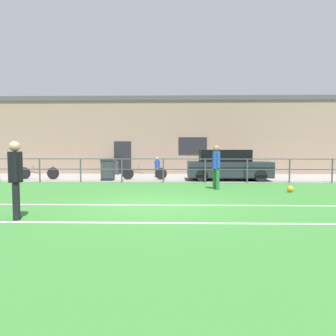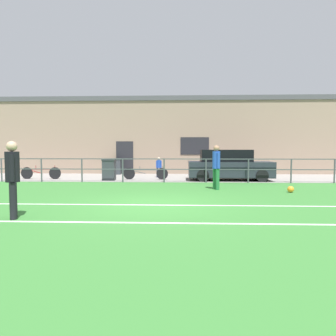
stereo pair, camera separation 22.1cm
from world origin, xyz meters
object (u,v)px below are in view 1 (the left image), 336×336
bicycle_parked_0 (144,173)px  trash_bin_0 (108,170)px  player_striker (216,164)px  parked_car_red (227,166)px  player_goalkeeper (16,175)px  soccer_ball_match (290,189)px  bicycle_parked_1 (39,173)px  spectator_child (157,166)px  trash_bin_1 (114,166)px

bicycle_parked_0 → trash_bin_0: size_ratio=2.19×
player_striker → parked_car_red: 3.78m
player_striker → parked_car_red: player_striker is taller
player_goalkeeper → soccer_ball_match: (7.87, 4.62, -0.89)m
bicycle_parked_0 → bicycle_parked_1: (-5.56, 0.00, 0.01)m
bicycle_parked_1 → trash_bin_0: bearing=-7.2°
player_goalkeeper → trash_bin_0: player_goalkeeper is taller
spectator_child → bicycle_parked_0: size_ratio=0.48×
soccer_ball_match → trash_bin_0: bearing=152.4°
parked_car_red → trash_bin_1: (-6.51, 3.36, -0.23)m
soccer_ball_match → spectator_child: size_ratio=0.21×
soccer_ball_match → spectator_child: (-5.28, 5.74, 0.54)m
spectator_child → parked_car_red: (3.67, -1.35, 0.10)m
player_goalkeeper → bicycle_parked_1: size_ratio=0.83×
spectator_child → trash_bin_0: size_ratio=1.06×
soccer_ball_match → bicycle_parked_1: bearing=158.6°
player_striker → parked_car_red: (1.03, 3.63, -0.24)m
player_goalkeeper → player_striker: 7.50m
bicycle_parked_1 → trash_bin_0: (3.75, -0.47, 0.21)m
player_striker → spectator_child: player_striker is taller
player_goalkeeper → bicycle_parked_0: player_goalkeeper is taller
soccer_ball_match → trash_bin_0: size_ratio=0.22×
trash_bin_0 → bicycle_parked_0: bearing=14.7°
bicycle_parked_1 → spectator_child: bearing=11.5°
bicycle_parked_1 → trash_bin_1: (3.32, 3.26, 0.18)m
trash_bin_1 → player_striker: bearing=-51.9°
bicycle_parked_0 → trash_bin_0: 1.88m
spectator_child → bicycle_parked_1: size_ratio=0.53×
player_goalkeeper → player_striker: size_ratio=1.02×
spectator_child → trash_bin_1: size_ratio=1.13×
soccer_ball_match → parked_car_red: parked_car_red is taller
parked_car_red → bicycle_parked_0: size_ratio=1.79×
player_striker → bicycle_parked_0: bearing=22.5°
bicycle_parked_0 → spectator_child: bearing=64.4°
player_goalkeeper → trash_bin_0: (0.19, 8.63, -0.45)m
spectator_child → trash_bin_0: (-2.41, -1.73, -0.10)m
parked_car_red → soccer_ball_match: bearing=-69.8°
soccer_ball_match → parked_car_red: 4.72m
player_striker → player_goalkeeper: bearing=117.3°
spectator_child → player_striker: bearing=112.8°
bicycle_parked_1 → player_goalkeeper: bearing=-68.6°
parked_car_red → trash_bin_0: bearing=-176.5°
bicycle_parked_1 → trash_bin_1: bearing=44.4°
player_goalkeeper → trash_bin_0: size_ratio=1.66×
spectator_child → bicycle_parked_0: 1.43m
parked_car_red → bicycle_parked_0: (-4.27, 0.10, -0.42)m
player_goalkeeper → bicycle_parked_0: 9.34m
soccer_ball_match → bicycle_parked_1: size_ratio=0.11×
player_goalkeeper → trash_bin_1: (-0.24, 12.36, -0.48)m
player_striker → parked_car_red: size_ratio=0.42×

